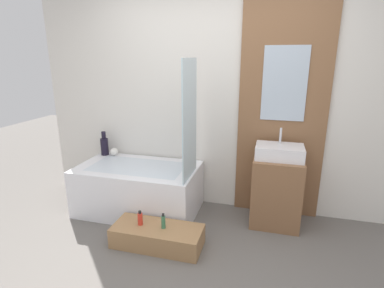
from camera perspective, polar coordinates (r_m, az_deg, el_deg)
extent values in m
cube|color=silver|center=(3.42, 4.08, 8.99)|extent=(4.20, 0.06, 2.60)
cube|color=brown|center=(3.31, 16.96, 8.10)|extent=(0.91, 0.03, 2.60)
cube|color=#ADBCCC|center=(3.27, 17.20, 10.88)|extent=(0.44, 0.01, 0.76)
cube|color=white|center=(3.53, -10.12, -8.37)|extent=(1.35, 0.77, 0.54)
cube|color=silver|center=(3.43, -10.34, -4.30)|extent=(1.05, 0.54, 0.01)
cube|color=silver|center=(2.94, -0.45, 4.55)|extent=(0.01, 0.49, 1.18)
cube|color=#997047|center=(2.98, -6.59, -17.02)|extent=(0.85, 0.35, 0.19)
cube|color=brown|center=(3.32, 15.72, -8.62)|extent=(0.50, 0.46, 0.73)
cube|color=white|center=(3.17, 16.31, -1.46)|extent=(0.47, 0.32, 0.14)
cylinder|color=silver|center=(3.21, 16.51, 1.54)|extent=(0.02, 0.02, 0.16)
cylinder|color=black|center=(3.91, -16.32, -0.50)|extent=(0.09, 0.09, 0.21)
cylinder|color=black|center=(3.87, -16.49, 1.62)|extent=(0.05, 0.05, 0.09)
sphere|color=silver|center=(3.86, -14.66, -1.44)|extent=(0.10, 0.10, 0.10)
cylinder|color=red|center=(2.96, -9.84, -13.89)|extent=(0.05, 0.05, 0.12)
cylinder|color=black|center=(2.93, -9.91, -12.67)|extent=(0.03, 0.03, 0.03)
cylinder|color=#38704C|center=(2.88, -5.47, -14.60)|extent=(0.04, 0.04, 0.12)
cylinder|color=black|center=(2.84, -5.52, -13.29)|extent=(0.02, 0.02, 0.03)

